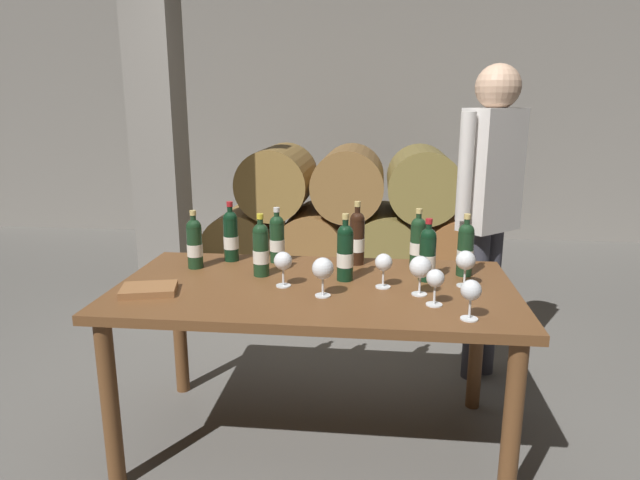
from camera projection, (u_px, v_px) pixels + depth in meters
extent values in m
plane|color=#66635E|center=(315.00, 441.00, 2.58)|extent=(14.00, 14.00, 0.00)
cube|color=gray|center=(358.00, 113.00, 6.29)|extent=(10.00, 0.24, 2.80)
cylinder|color=olive|center=(246.00, 239.00, 5.11)|extent=(0.60, 0.90, 0.60)
cylinder|color=olive|center=(314.00, 241.00, 5.05)|extent=(0.60, 0.90, 0.60)
cylinder|color=olive|center=(384.00, 242.00, 4.98)|extent=(0.60, 0.90, 0.60)
cylinder|color=#985E30|center=(455.00, 244.00, 4.92)|extent=(0.60, 0.90, 0.60)
cylinder|color=olive|center=(279.00, 180.00, 4.95)|extent=(0.60, 0.90, 0.60)
cylinder|color=olive|center=(349.00, 181.00, 4.88)|extent=(0.60, 0.90, 0.60)
cylinder|color=olive|center=(422.00, 182.00, 4.82)|extent=(0.60, 0.90, 0.60)
cube|color=gray|center=(159.00, 134.00, 3.94)|extent=(0.32, 0.32, 2.60)
cube|color=brown|center=(315.00, 289.00, 2.40)|extent=(1.70, 0.90, 0.04)
cylinder|color=brown|center=(110.00, 406.00, 2.20)|extent=(0.07, 0.07, 0.72)
cylinder|color=brown|center=(512.00, 430.00, 2.04)|extent=(0.07, 0.07, 0.72)
cylinder|color=brown|center=(180.00, 328.00, 2.95)|extent=(0.07, 0.07, 0.72)
cylinder|color=brown|center=(477.00, 341.00, 2.79)|extent=(0.07, 0.07, 0.72)
cylinder|color=black|center=(427.00, 259.00, 2.44)|extent=(0.07, 0.07, 0.19)
sphere|color=black|center=(428.00, 236.00, 2.41)|extent=(0.07, 0.07, 0.07)
cylinder|color=black|center=(429.00, 231.00, 2.40)|extent=(0.03, 0.03, 0.06)
cylinder|color=#B21E23|center=(429.00, 221.00, 2.39)|extent=(0.03, 0.03, 0.02)
cylinder|color=silver|center=(427.00, 261.00, 2.44)|extent=(0.07, 0.07, 0.06)
cylinder|color=#19381E|center=(465.00, 254.00, 2.51)|extent=(0.07, 0.07, 0.20)
sphere|color=#19381E|center=(467.00, 231.00, 2.48)|extent=(0.07, 0.07, 0.07)
cylinder|color=#19381E|center=(467.00, 226.00, 2.48)|extent=(0.03, 0.03, 0.06)
cylinder|color=tan|center=(467.00, 216.00, 2.47)|extent=(0.03, 0.03, 0.02)
cylinder|color=silver|center=(465.00, 256.00, 2.51)|extent=(0.07, 0.07, 0.06)
cylinder|color=black|center=(231.00, 240.00, 2.74)|extent=(0.07, 0.07, 0.21)
sphere|color=black|center=(230.00, 218.00, 2.71)|extent=(0.07, 0.07, 0.07)
cylinder|color=black|center=(230.00, 213.00, 2.71)|extent=(0.03, 0.03, 0.07)
cylinder|color=#B21E23|center=(230.00, 204.00, 2.70)|extent=(0.03, 0.03, 0.02)
cylinder|color=silver|center=(231.00, 242.00, 2.74)|extent=(0.07, 0.07, 0.06)
cylinder|color=#19381E|center=(261.00, 254.00, 2.50)|extent=(0.07, 0.07, 0.20)
sphere|color=#19381E|center=(260.00, 231.00, 2.48)|extent=(0.07, 0.07, 0.07)
cylinder|color=#19381E|center=(260.00, 226.00, 2.47)|extent=(0.03, 0.03, 0.06)
cylinder|color=gold|center=(260.00, 216.00, 2.46)|extent=(0.03, 0.03, 0.02)
cylinder|color=silver|center=(261.00, 256.00, 2.51)|extent=(0.07, 0.07, 0.06)
cylinder|color=#19381E|center=(418.00, 246.00, 2.65)|extent=(0.07, 0.07, 0.19)
sphere|color=#19381E|center=(419.00, 225.00, 2.63)|extent=(0.07, 0.07, 0.07)
cylinder|color=#19381E|center=(419.00, 220.00, 2.62)|extent=(0.03, 0.03, 0.06)
cylinder|color=tan|center=(419.00, 211.00, 2.61)|extent=(0.03, 0.03, 0.02)
cylinder|color=silver|center=(418.00, 248.00, 2.66)|extent=(0.07, 0.07, 0.06)
cylinder|color=#19381E|center=(277.00, 243.00, 2.72)|extent=(0.07, 0.07, 0.19)
sphere|color=#19381E|center=(277.00, 223.00, 2.70)|extent=(0.07, 0.07, 0.07)
cylinder|color=#19381E|center=(277.00, 218.00, 2.69)|extent=(0.03, 0.03, 0.06)
cylinder|color=silver|center=(277.00, 210.00, 2.68)|extent=(0.03, 0.03, 0.02)
cylinder|color=silver|center=(277.00, 245.00, 2.72)|extent=(0.07, 0.07, 0.06)
cylinder|color=#19381E|center=(195.00, 248.00, 2.62)|extent=(0.07, 0.07, 0.19)
sphere|color=#19381E|center=(194.00, 227.00, 2.60)|extent=(0.07, 0.07, 0.07)
cylinder|color=#19381E|center=(193.00, 222.00, 2.59)|extent=(0.03, 0.03, 0.06)
cylinder|color=tan|center=(193.00, 213.00, 2.58)|extent=(0.03, 0.03, 0.02)
cylinder|color=silver|center=(195.00, 250.00, 2.62)|extent=(0.07, 0.07, 0.06)
cylinder|color=black|center=(345.00, 257.00, 2.44)|extent=(0.07, 0.07, 0.21)
sphere|color=black|center=(345.00, 233.00, 2.41)|extent=(0.07, 0.07, 0.07)
cylinder|color=black|center=(345.00, 227.00, 2.41)|extent=(0.03, 0.03, 0.07)
cylinder|color=tan|center=(346.00, 216.00, 2.39)|extent=(0.03, 0.03, 0.02)
cylinder|color=silver|center=(345.00, 259.00, 2.44)|extent=(0.07, 0.07, 0.06)
cylinder|color=black|center=(357.00, 242.00, 2.68)|extent=(0.07, 0.07, 0.22)
sphere|color=black|center=(357.00, 219.00, 2.65)|extent=(0.07, 0.07, 0.07)
cylinder|color=black|center=(357.00, 214.00, 2.65)|extent=(0.03, 0.03, 0.07)
cylinder|color=tan|center=(358.00, 204.00, 2.64)|extent=(0.03, 0.03, 0.02)
cylinder|color=silver|center=(357.00, 245.00, 2.68)|extent=(0.07, 0.07, 0.06)
cylinder|color=white|center=(434.00, 304.00, 2.16)|extent=(0.06, 0.06, 0.00)
cylinder|color=white|center=(435.00, 295.00, 2.15)|extent=(0.01, 0.01, 0.07)
sphere|color=white|center=(435.00, 278.00, 2.13)|extent=(0.07, 0.07, 0.07)
cylinder|color=white|center=(283.00, 286.00, 2.38)|extent=(0.06, 0.06, 0.00)
cylinder|color=white|center=(283.00, 277.00, 2.37)|extent=(0.01, 0.01, 0.07)
sphere|color=white|center=(283.00, 261.00, 2.35)|extent=(0.08, 0.08, 0.08)
cylinder|color=white|center=(464.00, 286.00, 2.38)|extent=(0.06, 0.06, 0.00)
cylinder|color=white|center=(465.00, 277.00, 2.37)|extent=(0.01, 0.01, 0.07)
sphere|color=white|center=(466.00, 260.00, 2.35)|extent=(0.08, 0.08, 0.08)
cylinder|color=white|center=(323.00, 295.00, 2.26)|extent=(0.06, 0.06, 0.00)
cylinder|color=white|center=(323.00, 286.00, 2.25)|extent=(0.01, 0.01, 0.07)
sphere|color=white|center=(323.00, 268.00, 2.23)|extent=(0.09, 0.09, 0.09)
cylinder|color=white|center=(383.00, 287.00, 2.36)|extent=(0.06, 0.06, 0.00)
cylinder|color=white|center=(383.00, 278.00, 2.35)|extent=(0.01, 0.01, 0.07)
sphere|color=white|center=(384.00, 262.00, 2.34)|extent=(0.07, 0.07, 0.07)
cylinder|color=white|center=(419.00, 294.00, 2.28)|extent=(0.06, 0.06, 0.00)
cylinder|color=white|center=(420.00, 285.00, 2.27)|extent=(0.01, 0.01, 0.07)
sphere|color=white|center=(420.00, 267.00, 2.25)|extent=(0.09, 0.09, 0.09)
cylinder|color=white|center=(469.00, 319.00, 2.02)|extent=(0.06, 0.06, 0.00)
cylinder|color=white|center=(470.00, 308.00, 2.01)|extent=(0.01, 0.01, 0.07)
sphere|color=white|center=(471.00, 290.00, 1.99)|extent=(0.08, 0.08, 0.08)
cube|color=#936038|center=(149.00, 290.00, 2.29)|extent=(0.25, 0.21, 0.03)
cylinder|color=#383842|center=(488.00, 302.00, 3.14)|extent=(0.11, 0.11, 0.85)
cylinder|color=#383842|center=(475.00, 306.00, 3.08)|extent=(0.11, 0.11, 0.85)
cube|color=silver|center=(492.00, 170.00, 2.93)|extent=(0.36, 0.35, 0.64)
cylinder|color=silver|center=(517.00, 162.00, 3.04)|extent=(0.08, 0.08, 0.54)
cylinder|color=silver|center=(465.00, 167.00, 2.80)|extent=(0.08, 0.08, 0.54)
sphere|color=tan|center=(498.00, 87.00, 2.83)|extent=(0.23, 0.23, 0.23)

